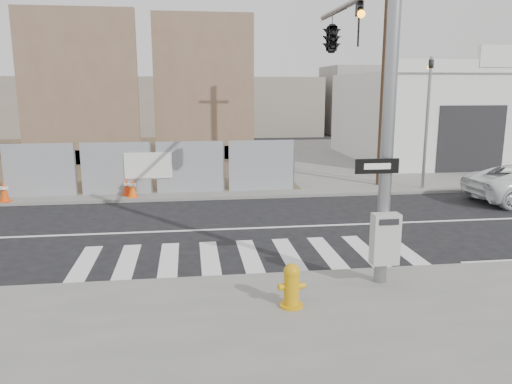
{
  "coord_description": "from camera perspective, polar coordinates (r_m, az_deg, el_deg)",
  "views": [
    {
      "loc": [
        -1.44,
        -14.31,
        4.15
      ],
      "look_at": [
        0.32,
        -1.35,
        1.4
      ],
      "focal_mm": 35.0,
      "sensor_mm": 36.0,
      "label": 1
    }
  ],
  "objects": [
    {
      "name": "concrete_wall_right",
      "position": [
        28.42,
        -5.91,
        10.25
      ],
      "size": [
        5.5,
        1.3,
        8.0
      ],
      "color": "brown",
      "rests_on": "sidewalk_far"
    },
    {
      "name": "concrete_wall_left",
      "position": [
        27.97,
        -19.46,
        9.62
      ],
      "size": [
        6.0,
        1.3,
        8.0
      ],
      "color": "brown",
      "rests_on": "sidewalk_far"
    },
    {
      "name": "traffic_cone_d",
      "position": [
        19.59,
        -14.54,
        0.58
      ],
      "size": [
        0.42,
        0.42,
        0.67
      ],
      "rotation": [
        0.0,
        0.0,
        -0.25
      ],
      "color": "red",
      "rests_on": "sidewalk_far"
    },
    {
      "name": "traffic_cone_c",
      "position": [
        19.15,
        -13.95,
        0.47
      ],
      "size": [
        0.38,
        0.38,
        0.73
      ],
      "rotation": [
        0.0,
        0.0,
        0.0
      ],
      "color": "#F75C0D",
      "rests_on": "sidewalk_far"
    },
    {
      "name": "auto_shop",
      "position": [
        31.39,
        21.99,
        8.07
      ],
      "size": [
        12.0,
        10.2,
        5.95
      ],
      "color": "silver",
      "rests_on": "sidewalk_far"
    },
    {
      "name": "far_signal_pole",
      "position": [
        21.15,
        19.07,
        9.42
      ],
      "size": [
        0.16,
        0.2,
        5.6
      ],
      "color": "gray",
      "rests_on": "sidewalk_far"
    },
    {
      "name": "traffic_cone_b",
      "position": [
        20.01,
        -26.85,
        0.08
      ],
      "size": [
        0.44,
        0.44,
        0.78
      ],
      "rotation": [
        0.0,
        0.0,
        -0.08
      ],
      "color": "#E0460B",
      "rests_on": "sidewalk_far"
    },
    {
      "name": "sidewalk_far",
      "position": [
        28.64,
        -4.76,
        3.62
      ],
      "size": [
        50.0,
        20.0,
        0.12
      ],
      "primitive_type": "cube",
      "color": "slate",
      "rests_on": "ground"
    },
    {
      "name": "utility_pole_right",
      "position": [
        21.37,
        14.57,
        14.33
      ],
      "size": [
        1.6,
        0.28,
        10.0
      ],
      "color": "#463020",
      "rests_on": "sidewalk_far"
    },
    {
      "name": "fire_hydrant",
      "position": [
        9.46,
        4.09,
        -10.6
      ],
      "size": [
        0.54,
        0.54,
        0.84
      ],
      "rotation": [
        0.0,
        0.0,
        0.25
      ],
      "color": "#C9900B",
      "rests_on": "sidewalk_near"
    },
    {
      "name": "ground",
      "position": [
        14.97,
        -1.9,
        -4.22
      ],
      "size": [
        100.0,
        100.0,
        0.0
      ],
      "primitive_type": "plane",
      "color": "black",
      "rests_on": "ground"
    },
    {
      "name": "signal_pole",
      "position": [
        12.9,
        10.39,
        14.49
      ],
      "size": [
        0.96,
        5.87,
        7.0
      ],
      "color": "gray",
      "rests_on": "sidewalk_near"
    }
  ]
}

